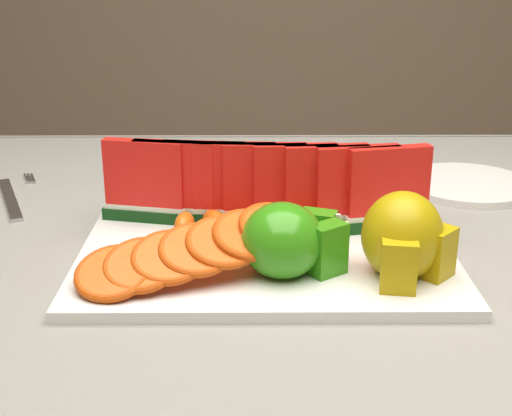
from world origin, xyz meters
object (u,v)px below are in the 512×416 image
Objects in this scene: platter at (266,251)px; pear_cluster at (404,239)px; fork at (12,197)px; side_plate at (467,184)px; apple_cluster at (289,241)px.

pear_cluster is (0.13, -0.07, 0.04)m from platter.
pear_cluster is at bearing -28.88° from fork.
fork is at bearing 151.12° from pear_cluster.
fork is (-0.62, -0.04, -0.00)m from side_plate.
pear_cluster is (0.11, -0.01, 0.01)m from apple_cluster.
side_plate is 1.13× the size of fork.
platter is 3.91× the size of pear_cluster.
side_plate is (0.15, 0.30, -0.05)m from pear_cluster.
platter is at bearing -29.23° from fork.
apple_cluster reaches higher than fork.
apple_cluster is at bearing 175.83° from pear_cluster.
pear_cluster is 0.47× the size of side_plate.
pear_cluster reaches higher than side_plate.
apple_cluster is at bearing -35.04° from fork.
apple_cluster reaches higher than side_plate.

